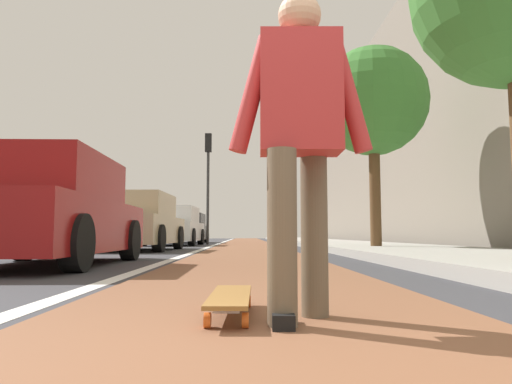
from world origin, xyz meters
The scene contains 13 objects.
ground_plane centered at (10.00, 0.00, 0.00)m, with size 80.00×80.00×0.00m, color #38383D.
bike_lane_paint centered at (24.00, 0.00, 0.00)m, with size 56.00×2.31×0.00m, color brown.
lane_stripe_white centered at (20.00, 1.31, 0.00)m, with size 52.00×0.16×0.01m, color silver.
sidewalk_curb centered at (18.00, -3.41, 0.07)m, with size 52.00×3.20×0.15m, color #9E9B93.
building_facade centered at (22.00, -6.08, 4.49)m, with size 40.00×1.20×8.99m, color gray.
skateboard centered at (1.28, 0.16, 0.09)m, with size 0.84×0.22×0.11m.
skater_person centered at (1.13, -0.19, 0.94)m, with size 0.46×0.72×1.64m.
parked_car_near centered at (5.34, 2.81, 0.72)m, with size 4.08×1.96×1.49m.
parked_car_mid centered at (11.42, 2.92, 0.72)m, with size 4.20×2.01×1.49m.
parked_car_far centered at (17.39, 2.86, 0.71)m, with size 4.29×2.07×1.48m.
parked_car_end centered at (22.95, 3.05, 0.70)m, with size 4.26×2.01×1.47m.
traffic_light centered at (19.24, 1.71, 3.28)m, with size 0.33×0.28×4.80m.
street_tree_mid centered at (10.01, -3.01, 3.62)m, with size 2.64×2.64×4.97m.
Camera 1 is at (-1.20, 0.08, 0.42)m, focal length 33.35 mm.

